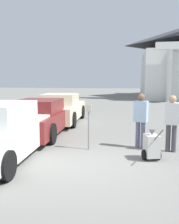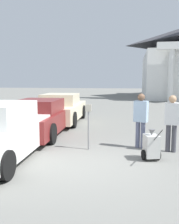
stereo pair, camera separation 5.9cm
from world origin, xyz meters
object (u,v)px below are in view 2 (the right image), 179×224
person_worker (141,117)px  equipment_cart (151,146)px  parked_car_maroon (41,118)px  parked_car_cream (61,109)px  parked_car_white (0,133)px  parking_meter (89,118)px  person_supervisor (172,120)px

person_worker → equipment_cart: person_worker is taller
parked_car_maroon → parked_car_cream: 2.87m
parked_car_cream → equipment_cart: (4.15, -5.43, -0.30)m
parked_car_white → parked_car_cream: bearing=86.8°
parked_car_cream → person_worker: person_worker is taller
parked_car_cream → person_worker: bearing=-50.8°
equipment_cart → parked_car_white: bearing=172.0°
parked_car_maroon → parking_meter: 2.96m
parking_meter → person_worker: person_worker is taller
parked_car_white → parking_meter: bearing=25.2°
parked_car_maroon → parked_car_cream: (-0.00, 2.87, 0.03)m
person_supervisor → parked_car_cream: bearing=-34.5°
parked_car_maroon → person_worker: bearing=-22.7°
person_worker → equipment_cart: (0.27, -1.19, -0.61)m
person_worker → equipment_cart: size_ratio=1.74×
parked_car_cream → parked_car_maroon: bearing=-93.2°
parked_car_white → parked_car_maroon: parked_car_white is taller
parked_car_maroon → parking_meter: bearing=-42.3°
parked_car_cream → person_supervisor: size_ratio=2.76×
parked_car_white → person_worker: size_ratio=2.93×
parking_meter → person_worker: size_ratio=0.82×
equipment_cart → parking_meter: bearing=143.9°
equipment_cart → person_supervisor: bearing=39.1°
parked_car_maroon → person_worker: size_ratio=2.85×
person_supervisor → parked_car_white: bearing=25.6°
parked_car_cream → person_supervisor: bearing=-46.7°
parked_car_maroon → person_supervisor: 5.07m
parked_car_white → parking_meter: size_ratio=3.58×
person_supervisor → parking_meter: bearing=13.3°
parked_car_white → parked_car_maroon: 3.09m
parked_car_cream → equipment_cart: size_ratio=4.72×
parked_car_maroon → person_worker: person_worker is taller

